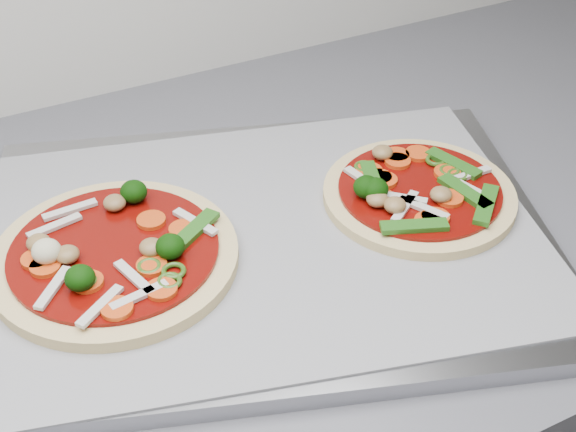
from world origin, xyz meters
name	(u,v)px	position (x,y,z in m)	size (l,w,h in m)	color
base_cabinet	(519,395)	(0.00, 1.30, 0.43)	(3.60, 0.60, 0.86)	silver
baking_tray	(267,241)	(-0.42, 1.26, 0.91)	(0.49, 0.36, 0.02)	#96969B
parchment	(267,233)	(-0.42, 1.26, 0.92)	(0.47, 0.34, 0.00)	gray
pizza_left	(115,254)	(-0.55, 1.28, 0.93)	(0.28, 0.28, 0.03)	#E1CE83
pizza_right	(416,192)	(-0.28, 1.24, 0.93)	(0.25, 0.25, 0.03)	#E1CE83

